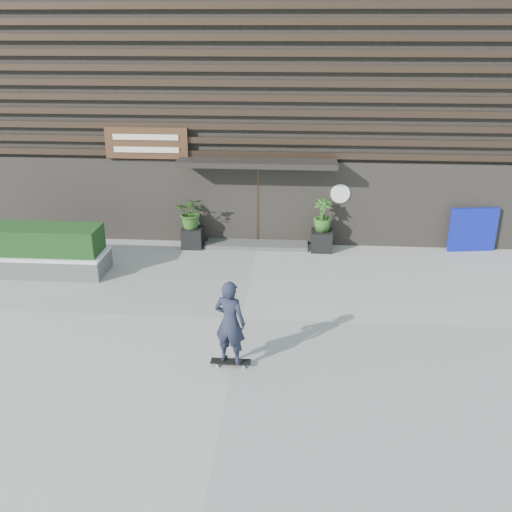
# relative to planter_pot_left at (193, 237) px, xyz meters

# --- Properties ---
(ground) EXTENTS (80.00, 80.00, 0.00)m
(ground) POSITION_rel_planter_pot_left_xyz_m (1.90, -4.40, -0.30)
(ground) COLOR #9C9A94
(ground) RESTS_ON ground
(entrance_step) EXTENTS (3.00, 0.80, 0.12)m
(entrance_step) POSITION_rel_planter_pot_left_xyz_m (1.90, 0.20, -0.24)
(entrance_step) COLOR #474745
(entrance_step) RESTS_ON ground
(planter_pot_left) EXTENTS (0.60, 0.60, 0.60)m
(planter_pot_left) POSITION_rel_planter_pot_left_xyz_m (0.00, 0.00, 0.00)
(planter_pot_left) COLOR black
(planter_pot_left) RESTS_ON ground
(bamboo_left) EXTENTS (0.86, 0.75, 0.96)m
(bamboo_left) POSITION_rel_planter_pot_left_xyz_m (0.00, 0.00, 0.78)
(bamboo_left) COLOR #2D591E
(bamboo_left) RESTS_ON planter_pot_left
(planter_pot_right) EXTENTS (0.60, 0.60, 0.60)m
(planter_pot_right) POSITION_rel_planter_pot_left_xyz_m (3.80, 0.00, 0.00)
(planter_pot_right) COLOR black
(planter_pot_right) RESTS_ON ground
(bamboo_right) EXTENTS (0.54, 0.54, 0.96)m
(bamboo_right) POSITION_rel_planter_pot_left_xyz_m (3.80, 0.00, 0.78)
(bamboo_right) COLOR #2D591E
(bamboo_right) RESTS_ON planter_pot_right
(raised_bed) EXTENTS (3.50, 1.20, 0.50)m
(raised_bed) POSITION_rel_planter_pot_left_xyz_m (-3.70, -2.15, -0.05)
(raised_bed) COLOR #4C4C4A
(raised_bed) RESTS_ON ground
(snow_layer) EXTENTS (3.50, 1.20, 0.08)m
(snow_layer) POSITION_rel_planter_pot_left_xyz_m (-3.70, -2.15, 0.24)
(snow_layer) COLOR white
(snow_layer) RESTS_ON raised_bed
(hedge) EXTENTS (3.30, 1.00, 0.70)m
(hedge) POSITION_rel_planter_pot_left_xyz_m (-3.70, -2.15, 0.63)
(hedge) COLOR #143413
(hedge) RESTS_ON snow_layer
(blue_tarp) EXTENTS (1.39, 0.33, 1.30)m
(blue_tarp) POSITION_rel_planter_pot_left_xyz_m (8.16, 0.30, 0.35)
(blue_tarp) COLOR #0B1396
(blue_tarp) RESTS_ON ground
(building) EXTENTS (18.00, 11.00, 8.00)m
(building) POSITION_rel_planter_pot_left_xyz_m (1.90, 5.56, 3.69)
(building) COLOR black
(building) RESTS_ON ground
(skateboarder) EXTENTS (0.78, 0.58, 1.79)m
(skateboarder) POSITION_rel_planter_pot_left_xyz_m (1.86, -6.32, 0.63)
(skateboarder) COLOR black
(skateboarder) RESTS_ON ground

